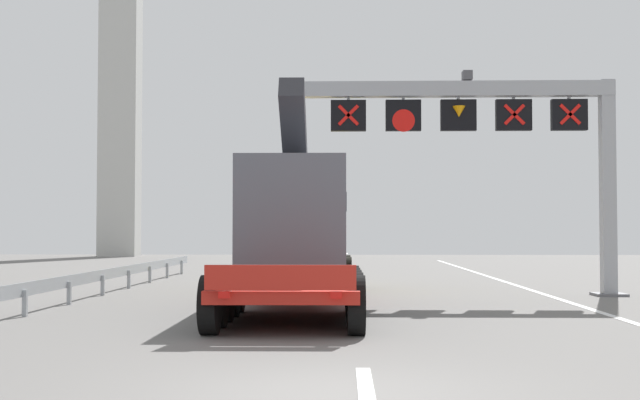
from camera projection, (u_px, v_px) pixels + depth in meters
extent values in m
plane|color=slate|center=(328.00, 393.00, 9.89)|extent=(112.00, 112.00, 0.00)
cube|color=silver|center=(365.00, 385.00, 10.38)|extent=(0.20, 2.60, 0.01)
cube|color=silver|center=(357.00, 326.00, 16.87)|extent=(0.20, 2.60, 0.01)
cube|color=silver|center=(353.00, 299.00, 23.36)|extent=(0.20, 2.60, 0.01)
cube|color=silver|center=(351.00, 284.00, 29.84)|extent=(0.20, 2.60, 0.01)
cube|color=silver|center=(350.00, 274.00, 36.33)|extent=(0.20, 2.60, 0.01)
cube|color=silver|center=(349.00, 268.00, 42.82)|extent=(0.20, 2.60, 0.01)
cube|color=silver|center=(348.00, 263.00, 49.31)|extent=(0.20, 2.60, 0.01)
cube|color=silver|center=(348.00, 259.00, 55.80)|extent=(0.20, 2.60, 0.01)
cube|color=silver|center=(347.00, 256.00, 62.29)|extent=(0.20, 2.60, 0.01)
cube|color=silver|center=(347.00, 254.00, 68.78)|extent=(0.20, 2.60, 0.01)
cube|color=silver|center=(576.00, 304.00, 21.71)|extent=(0.20, 63.00, 0.01)
cube|color=#9EA0A5|center=(608.00, 187.00, 24.71)|extent=(0.40, 0.40, 6.37)
cube|color=slate|center=(609.00, 294.00, 24.60)|extent=(0.90, 0.90, 0.08)
cube|color=#9EA0A5|center=(458.00, 89.00, 24.94)|extent=(9.16, 0.44, 0.44)
cube|color=#4C4C51|center=(467.00, 76.00, 24.95)|extent=(0.28, 0.40, 0.28)
cube|color=black|center=(569.00, 115.00, 24.82)|extent=(1.05, 0.24, 0.92)
cube|color=#9EA0A5|center=(569.00, 98.00, 24.84)|extent=(0.08, 0.08, 0.16)
cube|color=red|center=(570.00, 114.00, 24.69)|extent=(0.63, 0.02, 0.63)
cube|color=red|center=(570.00, 114.00, 24.69)|extent=(0.63, 0.02, 0.63)
cube|color=black|center=(514.00, 115.00, 24.87)|extent=(1.05, 0.24, 0.92)
cube|color=#9EA0A5|center=(513.00, 98.00, 24.89)|extent=(0.08, 0.08, 0.16)
cube|color=red|center=(514.00, 115.00, 24.74)|extent=(0.63, 0.02, 0.63)
cube|color=red|center=(514.00, 115.00, 24.74)|extent=(0.63, 0.02, 0.63)
cube|color=black|center=(458.00, 115.00, 24.91)|extent=(1.05, 0.24, 0.92)
cube|color=#9EA0A5|center=(458.00, 98.00, 24.93)|extent=(0.08, 0.08, 0.16)
cone|color=orange|center=(459.00, 112.00, 24.79)|extent=(0.38, 0.38, 0.32)
cube|color=black|center=(403.00, 116.00, 24.96)|extent=(1.05, 0.24, 0.92)
cube|color=#9EA0A5|center=(403.00, 98.00, 24.98)|extent=(0.08, 0.08, 0.16)
cone|color=red|center=(404.00, 121.00, 24.82)|extent=(0.67, 0.02, 0.67)
cube|color=black|center=(348.00, 116.00, 25.01)|extent=(1.05, 0.24, 0.92)
cube|color=#9EA0A5|center=(348.00, 99.00, 25.02)|extent=(0.08, 0.08, 0.16)
cube|color=red|center=(348.00, 115.00, 24.88)|extent=(0.63, 0.02, 0.63)
cube|color=red|center=(348.00, 115.00, 24.88)|extent=(0.63, 0.02, 0.63)
cube|color=red|center=(295.00, 281.00, 19.92)|extent=(2.89, 10.42, 0.24)
cube|color=red|center=(280.00, 278.00, 14.66)|extent=(2.66, 0.10, 0.44)
cylinder|color=black|center=(210.00, 305.00, 15.45)|extent=(0.33, 1.10, 1.10)
cylinder|color=black|center=(356.00, 305.00, 15.40)|extent=(0.33, 1.10, 1.10)
cylinder|color=black|center=(218.00, 300.00, 16.50)|extent=(0.33, 1.10, 1.10)
cylinder|color=black|center=(355.00, 300.00, 16.44)|extent=(0.33, 1.10, 1.10)
cylinder|color=black|center=(225.00, 296.00, 17.54)|extent=(0.33, 1.10, 1.10)
cylinder|color=black|center=(354.00, 296.00, 17.49)|extent=(0.33, 1.10, 1.10)
cylinder|color=black|center=(231.00, 292.00, 18.59)|extent=(0.33, 1.10, 1.10)
cylinder|color=black|center=(353.00, 292.00, 18.54)|extent=(0.33, 1.10, 1.10)
cylinder|color=black|center=(237.00, 289.00, 19.64)|extent=(0.33, 1.10, 1.10)
cylinder|color=black|center=(352.00, 289.00, 19.59)|extent=(0.33, 1.10, 1.10)
cube|color=gold|center=(306.00, 225.00, 27.07)|extent=(2.60, 3.22, 3.10)
cube|color=black|center=(306.00, 203.00, 27.09)|extent=(2.63, 3.24, 0.60)
cylinder|color=black|center=(268.00, 272.00, 27.91)|extent=(0.35, 1.10, 1.10)
cylinder|color=black|center=(345.00, 272.00, 27.87)|extent=(0.35, 1.10, 1.10)
cylinder|color=black|center=(263.00, 275.00, 25.92)|extent=(0.35, 1.10, 1.10)
cylinder|color=black|center=(346.00, 275.00, 25.87)|extent=(0.35, 1.10, 1.10)
cube|color=#565B66|center=(296.00, 219.00, 20.38)|extent=(2.43, 5.74, 2.70)
cube|color=#2D2D33|center=(294.00, 135.00, 19.59)|extent=(0.59, 2.95, 2.29)
cube|color=red|center=(224.00, 295.00, 14.63)|extent=(0.20, 0.06, 0.12)
cube|color=red|center=(336.00, 295.00, 14.59)|extent=(0.20, 0.06, 0.12)
cube|color=#999EA3|center=(85.00, 278.00, 23.19)|extent=(0.04, 30.19, 0.32)
cube|color=#999EA3|center=(25.00, 303.00, 18.66)|extent=(0.10, 0.10, 0.60)
cube|color=#999EA3|center=(69.00, 293.00, 21.67)|extent=(0.10, 0.10, 0.60)
cube|color=#999EA3|center=(103.00, 285.00, 24.69)|extent=(0.10, 0.10, 0.60)
cube|color=#999EA3|center=(129.00, 279.00, 27.71)|extent=(0.10, 0.10, 0.60)
cube|color=#999EA3|center=(150.00, 275.00, 30.72)|extent=(0.10, 0.10, 0.60)
cube|color=#999EA3|center=(167.00, 271.00, 33.74)|extent=(0.10, 0.10, 0.60)
cube|color=#999EA3|center=(182.00, 267.00, 36.75)|extent=(0.10, 0.10, 0.60)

